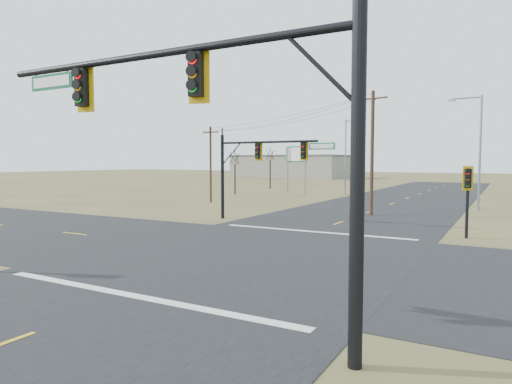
% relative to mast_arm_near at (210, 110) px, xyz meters
% --- Properties ---
extents(ground, '(320.00, 320.00, 0.00)m').
position_rel_mast_arm_near_xyz_m(ground, '(-3.91, 8.93, -5.49)').
color(ground, olive).
rests_on(ground, ground).
extents(road_ew, '(160.00, 14.00, 0.02)m').
position_rel_mast_arm_near_xyz_m(road_ew, '(-3.91, 8.93, -5.48)').
color(road_ew, black).
rests_on(road_ew, ground).
extents(road_ns, '(14.00, 160.00, 0.02)m').
position_rel_mast_arm_near_xyz_m(road_ns, '(-3.91, 8.93, -5.48)').
color(road_ns, black).
rests_on(road_ns, ground).
extents(stop_bar_near, '(12.00, 0.40, 0.01)m').
position_rel_mast_arm_near_xyz_m(stop_bar_near, '(-3.91, 1.43, -5.46)').
color(stop_bar_near, silver).
rests_on(stop_bar_near, road_ns).
extents(stop_bar_far, '(12.00, 0.40, 0.01)m').
position_rel_mast_arm_near_xyz_m(stop_bar_far, '(-3.91, 16.43, -5.46)').
color(stop_bar_far, silver).
rests_on(stop_bar_far, road_ns).
extents(mast_arm_near, '(10.97, 0.50, 7.57)m').
position_rel_mast_arm_near_xyz_m(mast_arm_near, '(0.00, 0.00, 0.00)').
color(mast_arm_near, black).
rests_on(mast_arm_near, ground).
extents(mast_arm_far, '(8.82, 0.51, 6.20)m').
position_rel_mast_arm_near_xyz_m(mast_arm_far, '(-9.13, 19.28, -0.99)').
color(mast_arm_far, black).
rests_on(mast_arm_far, ground).
extents(pedestal_signal_ne, '(0.66, 0.56, 4.03)m').
position_rel_mast_arm_near_xyz_m(pedestal_signal_ne, '(4.26, 18.41, -2.52)').
color(pedestal_signal_ne, black).
rests_on(pedestal_signal_ne, ground).
extents(utility_pole_near, '(2.34, 0.64, 9.69)m').
position_rel_mast_arm_near_xyz_m(utility_pole_near, '(-3.17, 26.48, -0.47)').
color(utility_pole_near, '#482F1F').
rests_on(utility_pole_near, ground).
extents(utility_pole_far, '(1.92, 0.26, 7.82)m').
position_rel_mast_arm_near_xyz_m(utility_pole_far, '(-20.78, 29.84, -1.37)').
color(utility_pole_far, '#482F1F').
rests_on(utility_pole_far, ground).
extents(highway_sign, '(3.26, 0.68, 6.18)m').
position_rel_mast_arm_near_xyz_m(highway_sign, '(-18.04, 45.32, -1.13)').
color(highway_sign, gray).
rests_on(highway_sign, ground).
extents(streetlight_a, '(2.77, 0.42, 9.90)m').
position_rel_mast_arm_near_xyz_m(streetlight_a, '(3.75, 34.57, 0.06)').
color(streetlight_a, gray).
rests_on(streetlight_a, ground).
extents(streetlight_c, '(2.64, 0.25, 9.50)m').
position_rel_mast_arm_near_xyz_m(streetlight_c, '(-11.84, 47.16, -0.16)').
color(streetlight_c, gray).
rests_on(streetlight_c, ground).
extents(bare_tree_a, '(2.56, 2.56, 6.07)m').
position_rel_mast_arm_near_xyz_m(bare_tree_a, '(-24.73, 40.99, -0.69)').
color(bare_tree_a, black).
rests_on(bare_tree_a, ground).
extents(bare_tree_b, '(3.04, 3.04, 6.78)m').
position_rel_mast_arm_near_xyz_m(bare_tree_b, '(-26.19, 53.68, -0.08)').
color(bare_tree_b, black).
rests_on(bare_tree_b, ground).
extents(warehouse_left, '(28.00, 14.00, 5.50)m').
position_rel_mast_arm_near_xyz_m(warehouse_left, '(-43.91, 98.93, -2.74)').
color(warehouse_left, gray).
rests_on(warehouse_left, ground).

